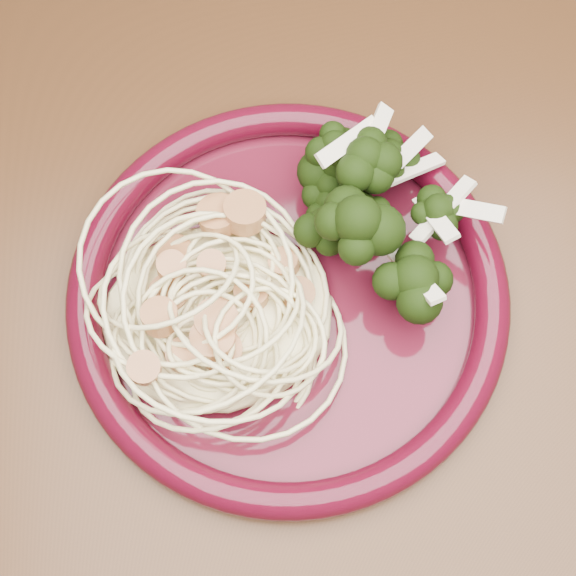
{
  "coord_description": "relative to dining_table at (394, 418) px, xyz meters",
  "views": [
    {
      "loc": [
        -0.1,
        -0.12,
        1.24
      ],
      "look_at": [
        -0.07,
        0.07,
        0.77
      ],
      "focal_mm": 50.0,
      "sensor_mm": 36.0,
      "label": 1
    }
  ],
  "objects": [
    {
      "name": "dining_table",
      "position": [
        0.0,
        0.0,
        0.0
      ],
      "size": [
        1.2,
        0.8,
        0.75
      ],
      "color": "#472814",
      "rests_on": "ground"
    },
    {
      "name": "dinner_plate",
      "position": [
        -0.07,
        0.07,
        0.11
      ],
      "size": [
        0.33,
        0.33,
        0.02
      ],
      "rotation": [
        0.0,
        0.0,
        0.19
      ],
      "color": "#460D1B",
      "rests_on": "dining_table"
    },
    {
      "name": "spaghetti_pile",
      "position": [
        -0.12,
        0.06,
        0.12
      ],
      "size": [
        0.17,
        0.15,
        0.03
      ],
      "primitive_type": "ellipsoid",
      "rotation": [
        0.0,
        0.0,
        0.19
      ],
      "color": "#F2E6A5",
      "rests_on": "dinner_plate"
    },
    {
      "name": "scallop_cluster",
      "position": [
        -0.12,
        0.06,
        0.16
      ],
      "size": [
        0.15,
        0.15,
        0.04
      ],
      "primitive_type": null,
      "rotation": [
        0.0,
        0.0,
        0.19
      ],
      "color": "#C3814C",
      "rests_on": "spaghetti_pile"
    },
    {
      "name": "broccoli_pile",
      "position": [
        -0.01,
        0.08,
        0.13
      ],
      "size": [
        0.13,
        0.18,
        0.06
      ],
      "primitive_type": "ellipsoid",
      "rotation": [
        0.0,
        0.0,
        0.19
      ],
      "color": "black",
      "rests_on": "dinner_plate"
    },
    {
      "name": "onion_garnish",
      "position": [
        -0.01,
        0.08,
        0.17
      ],
      "size": [
        0.09,
        0.12,
        0.05
      ],
      "primitive_type": null,
      "rotation": [
        0.0,
        0.0,
        0.19
      ],
      "color": "#EDE3C9",
      "rests_on": "broccoli_pile"
    }
  ]
}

